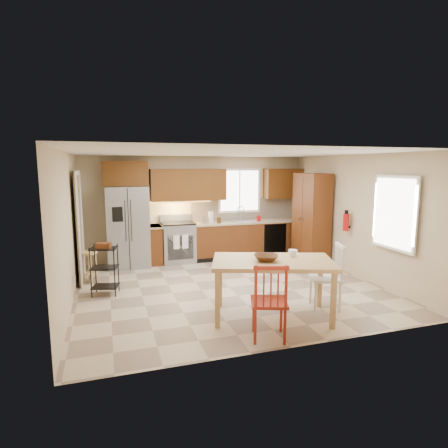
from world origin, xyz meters
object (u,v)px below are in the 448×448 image
table_bowl (266,261)px  utility_cart (105,270)px  dining_table (272,289)px  range_stove (178,243)px  fire_extinguisher (346,222)px  pantry (311,218)px  chair_white (325,277)px  bar_stool (90,267)px  chair_red (269,300)px  refrigerator (128,227)px  soap_bottle (259,217)px  table_jar (293,255)px

table_bowl → utility_cart: bearing=141.9°
dining_table → range_stove: bearing=120.5°
fire_extinguisher → dining_table: fire_extinguisher is taller
pantry → dining_table: 3.57m
chair_white → utility_cart: (-3.35, 1.75, -0.08)m
range_stove → bar_stool: range_stove is taller
chair_red → dining_table: bearing=81.0°
refrigerator → fire_extinguisher: size_ratio=5.06×
refrigerator → soap_bottle: bearing=-0.5°
range_stove → table_bowl: (0.62, -3.69, 0.42)m
dining_table → bar_stool: bearing=155.2°
bar_stool → chair_white: bearing=-32.0°
refrigerator → table_jar: bearing=-57.2°
refrigerator → pantry: (4.13, -0.93, 0.14)m
pantry → table_jar: pantry is taller
range_stove → pantry: 3.19m
refrigerator → utility_cart: 1.96m
utility_cart → chair_red: bearing=-36.3°
soap_bottle → pantry: size_ratio=0.09×
refrigerator → chair_white: (2.83, -3.58, -0.39)m
pantry → chair_red: size_ratio=2.01×
range_stove → chair_red: chair_red is taller
refrigerator → table_jar: refrigerator is taller
table_bowl → bar_stool: table_bowl is taller
dining_table → chair_red: (-0.35, -0.65, 0.09)m
pantry → table_bowl: pantry is taller
range_stove → table_jar: 3.78m
table_bowl → utility_cart: (-2.29, 1.80, -0.43)m
table_jar → bar_stool: bearing=140.9°
refrigerator → chair_white: bearing=-51.6°
range_stove → table_jar: bearing=-72.6°
refrigerator → soap_bottle: refrigerator is taller
soap_bottle → range_stove: bearing=177.6°
range_stove → table_jar: (1.12, -3.58, 0.45)m
table_bowl → refrigerator: bearing=116.0°
range_stove → fire_extinguisher: (3.18, -2.04, 0.64)m
refrigerator → table_bowl: 4.04m
range_stove → refrigerator: bearing=-177.0°
soap_bottle → table_jar: (-0.91, -3.50, -0.09)m
dining_table → table_jar: (0.39, 0.11, 0.48)m
pantry → table_bowl: size_ratio=5.84×
pantry → table_jar: (-1.86, -2.60, -0.14)m
refrigerator → bar_stool: 1.43m
dining_table → chair_white: chair_white is taller
range_stove → dining_table: bearing=-78.8°
bar_stool → soap_bottle: bearing=17.2°
bar_stool → dining_table: bearing=-41.0°
dining_table → chair_red: size_ratio=1.70×
soap_bottle → chair_white: size_ratio=0.18×
fire_extinguisher → chair_white: fire_extinguisher is taller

